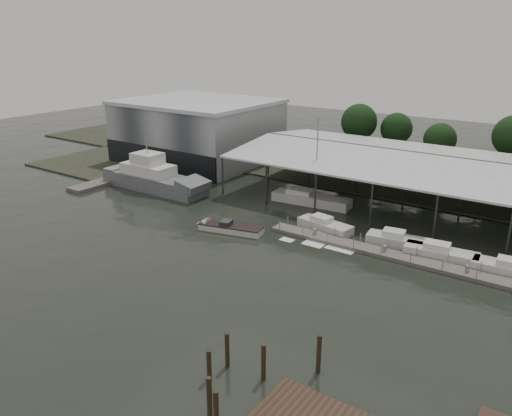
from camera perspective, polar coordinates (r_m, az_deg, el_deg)
The scene contains 14 objects.
ground at distance 50.93m, azimuth -4.72°, elevation -5.50°, with size 200.00×200.00×0.00m, color black.
land_strip_far at distance 85.63m, azimuth 13.39°, elevation 4.48°, with size 140.00×30.00×0.30m.
land_strip_west at distance 97.92m, azimuth -11.83°, elevation 6.45°, with size 20.00×40.00×0.30m.
storage_warehouse at distance 88.66m, azimuth -6.63°, elevation 8.82°, with size 24.50×20.50×10.50m.
covered_boat_shed at distance 66.48m, azimuth 22.87°, elevation 4.60°, with size 58.24×24.00×6.96m.
trawler_dock at distance 80.32m, azimuth -15.07°, elevation 3.48°, with size 3.00×18.00×0.50m.
floating_dock at distance 52.25m, azimuth 15.44°, elevation -5.27°, with size 28.00×2.00×1.40m.
grey_trawler at distance 73.19m, azimuth -11.52°, elevation 3.31°, with size 17.50×4.58×8.84m.
white_sailboat at distance 66.12m, azimuth 6.19°, elevation 1.00°, with size 10.70×3.58×11.65m.
speedboat_underway at distance 57.01m, azimuth -3.50°, elevation -2.24°, with size 18.86×6.17×2.00m.
moored_cruiser_0 at distance 57.51m, azimuth 7.85°, elevation -1.96°, with size 6.76×3.25×1.70m.
moored_cruiser_1 at distance 55.01m, azimuth 15.85°, elevation -3.57°, with size 6.68×3.04×1.70m.
moored_cruiser_2 at distance 53.22m, azimuth 20.33°, elevation -4.86°, with size 7.26×2.83×1.70m.
mooring_pilings at distance 32.96m, azimuth -1.50°, elevation -18.74°, with size 5.82×8.45×3.54m.
Camera 1 is at (29.65, -35.45, 21.41)m, focal length 35.00 mm.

